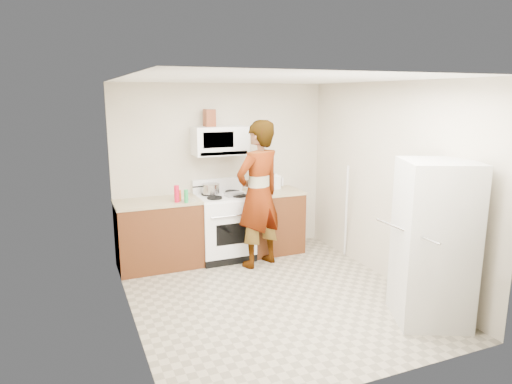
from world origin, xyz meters
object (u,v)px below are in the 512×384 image
gas_range (224,225)px  fridge (433,243)px  microwave (220,141)px  person (259,194)px  kettle (276,182)px  saucepan (211,189)px

gas_range → fridge: size_ratio=0.66×
microwave → person: size_ratio=0.38×
person → kettle: 0.80m
person → kettle: bearing=-152.5°
microwave → gas_range: bearing=-90.0°
kettle → saucepan: (-1.05, -0.03, -0.01)m
saucepan → gas_range: bearing=-33.8°
gas_range → kettle: (0.89, 0.14, 0.55)m
kettle → saucepan: 1.05m
microwave → fridge: 3.19m
gas_range → saucepan: size_ratio=4.64×
gas_range → microwave: 1.22m
microwave → person: 0.97m
person → fridge: bearing=95.6°
microwave → fridge: microwave is taller
gas_range → fridge: 2.98m
gas_range → fridge: (1.38, -2.61, 0.36)m
fridge → kettle: size_ratio=8.81×
microwave → saucepan: bearing=-171.2°
gas_range → saucepan: 0.57m
gas_range → saucepan: gas_range is taller
microwave → person: bearing=-59.2°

